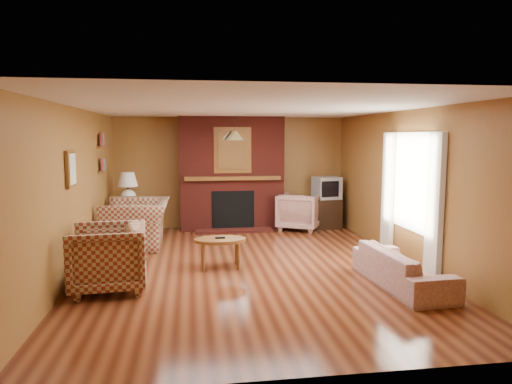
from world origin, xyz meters
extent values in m
plane|color=#461E0F|center=(0.00, 0.00, 0.00)|extent=(6.50, 6.50, 0.00)
plane|color=silver|center=(0.00, 0.00, 2.40)|extent=(6.50, 6.50, 0.00)
plane|color=olive|center=(0.00, 3.25, 1.20)|extent=(6.50, 0.00, 6.50)
plane|color=olive|center=(0.00, -3.25, 1.20)|extent=(6.50, 0.00, 6.50)
plane|color=olive|center=(-2.50, 0.00, 1.20)|extent=(0.00, 6.50, 6.50)
plane|color=olive|center=(2.50, 0.00, 1.20)|extent=(0.00, 6.50, 6.50)
cube|color=#5B1A13|center=(0.00, 3.00, 1.20)|extent=(2.20, 0.50, 2.40)
cube|color=black|center=(0.00, 2.77, 0.45)|extent=(0.90, 0.06, 0.80)
cube|color=#5B1A13|center=(0.00, 2.60, 0.03)|extent=(1.60, 0.35, 0.06)
cube|color=brown|center=(0.00, 2.73, 1.12)|extent=(2.00, 0.18, 0.08)
cube|color=brown|center=(0.00, 2.76, 1.70)|extent=(0.78, 0.05, 0.95)
cube|color=white|center=(0.00, 2.73, 1.70)|extent=(0.62, 0.02, 0.80)
cube|color=beige|center=(2.44, -0.95, 1.05)|extent=(0.08, 0.35, 2.00)
cube|color=beige|center=(2.44, 0.55, 1.05)|extent=(0.08, 0.35, 2.00)
cube|color=white|center=(2.48, -0.20, 1.30)|extent=(0.03, 1.10, 1.50)
cube|color=brown|center=(-2.47, 1.90, 1.35)|extent=(0.06, 0.55, 0.04)
cube|color=brown|center=(-2.47, 1.90, 1.80)|extent=(0.06, 0.55, 0.04)
cube|color=brown|center=(-2.47, -0.30, 1.55)|extent=(0.04, 0.40, 0.50)
cube|color=silver|center=(-2.44, -0.30, 1.55)|extent=(0.01, 0.32, 0.42)
cylinder|color=black|center=(0.00, 2.30, 2.22)|extent=(0.01, 0.01, 0.35)
cone|color=tan|center=(0.00, 2.30, 2.00)|extent=(0.36, 0.36, 0.18)
imported|color=maroon|center=(-1.85, 1.62, 0.42)|extent=(1.13, 1.30, 0.84)
imported|color=maroon|center=(-1.95, -0.76, 0.43)|extent=(1.03, 1.00, 0.86)
imported|color=#C6B199|center=(1.90, -1.16, 0.25)|extent=(0.77, 1.75, 0.50)
imported|color=#C6B199|center=(1.42, 2.67, 0.39)|extent=(1.14, 1.15, 0.78)
ellipsoid|color=brown|center=(-0.45, 0.04, 0.43)|extent=(0.78, 0.49, 0.05)
cube|color=black|center=(-0.45, 0.04, 0.46)|extent=(0.15, 0.05, 0.02)
cylinder|color=brown|center=(-0.18, 0.20, 0.20)|extent=(0.05, 0.05, 0.41)
cylinder|color=brown|center=(-0.71, 0.20, 0.20)|extent=(0.05, 0.05, 0.41)
cylinder|color=brown|center=(-0.18, -0.12, 0.20)|extent=(0.05, 0.05, 0.41)
cylinder|color=brown|center=(-0.71, -0.12, 0.20)|extent=(0.05, 0.05, 0.41)
cube|color=brown|center=(-2.10, 2.45, 0.32)|extent=(0.51, 0.51, 0.64)
sphere|color=silver|center=(-2.10, 2.45, 0.80)|extent=(0.31, 0.31, 0.31)
cylinder|color=black|center=(-2.10, 2.45, 0.97)|extent=(0.03, 0.03, 0.10)
cone|color=silver|center=(-2.10, 2.45, 1.15)|extent=(0.39, 0.39, 0.27)
cube|color=black|center=(2.05, 2.80, 0.32)|extent=(0.61, 0.55, 0.64)
cube|color=#9C9FA3|center=(2.05, 2.80, 0.88)|extent=(0.58, 0.57, 0.47)
cube|color=black|center=(2.05, 2.54, 0.88)|extent=(0.39, 0.08, 0.34)
camera|label=1|loc=(-0.86, -6.72, 1.99)|focal=32.00mm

